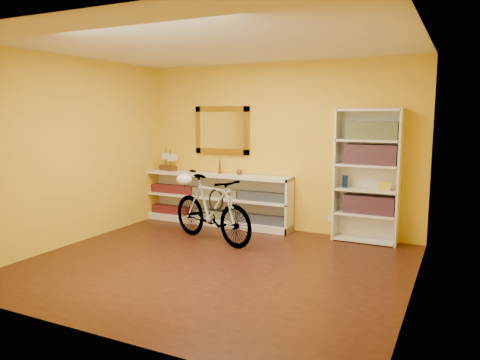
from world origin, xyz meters
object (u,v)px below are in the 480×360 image
at_px(bookcase, 367,176).
at_px(bicycle, 212,209).
at_px(console_unit, 216,199).
at_px(helmet, 184,179).

xyz_separation_m(bookcase, bicycle, (-1.97, -0.97, -0.47)).
bearing_deg(bicycle, bookcase, -44.95).
bearing_deg(bookcase, bicycle, -153.87).
xyz_separation_m(console_unit, helmet, (-0.13, -0.74, 0.41)).
bearing_deg(bicycle, console_unit, 44.56).
xyz_separation_m(console_unit, bicycle, (0.45, -0.94, 0.05)).
distance_m(bookcase, helmet, 2.67).
bearing_deg(console_unit, bookcase, 0.59).
xyz_separation_m(bookcase, helmet, (-2.55, -0.76, -0.11)).
height_order(console_unit, helmet, helmet).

